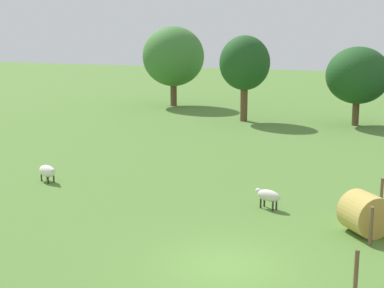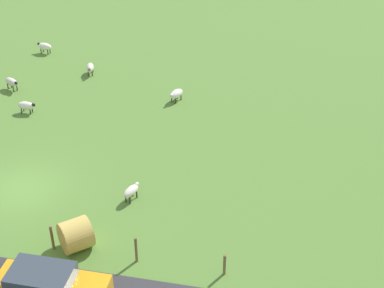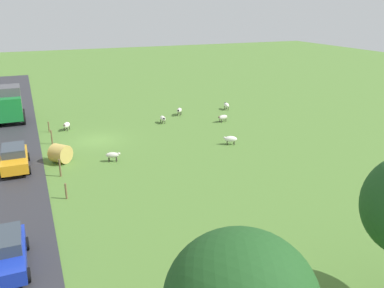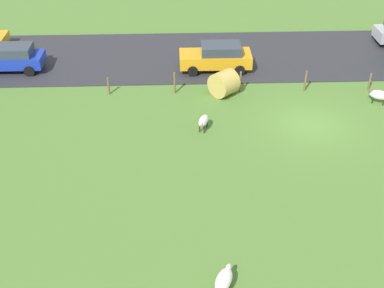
{
  "view_description": "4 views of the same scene",
  "coord_description": "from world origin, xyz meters",
  "px_view_note": "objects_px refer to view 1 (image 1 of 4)",
  "views": [
    {
      "loc": [
        5.17,
        -14.67,
        6.82
      ],
      "look_at": [
        -5.11,
        9.51,
        1.44
      ],
      "focal_mm": 52.62,
      "sensor_mm": 36.0,
      "label": 1
    },
    {
      "loc": [
        21.24,
        13.05,
        17.73
      ],
      "look_at": [
        -3.01,
        8.09,
        1.82
      ],
      "focal_mm": 54.65,
      "sensor_mm": 36.0,
      "label": 2
    },
    {
      "loc": [
        5.2,
        34.99,
        11.57
      ],
      "look_at": [
        -5.5,
        9.04,
        1.84
      ],
      "focal_mm": 37.85,
      "sensor_mm": 36.0,
      "label": 3
    },
    {
      "loc": [
        -22.05,
        7.05,
        13.91
      ],
      "look_at": [
        -4.21,
        6.37,
        1.8
      ],
      "focal_mm": 47.11,
      "sensor_mm": 36.0,
      "label": 4
    }
  ],
  "objects_px": {
    "hay_bale_0": "(365,214)",
    "tree_2": "(358,76)",
    "tree_1": "(173,57)",
    "tree_0": "(245,63)",
    "sheep_1": "(47,171)",
    "sheep_3": "(268,196)"
  },
  "relations": [
    {
      "from": "tree_0",
      "to": "tree_2",
      "type": "relative_size",
      "value": 1.13
    },
    {
      "from": "hay_bale_0",
      "to": "tree_0",
      "type": "bearing_deg",
      "value": 117.63
    },
    {
      "from": "hay_bale_0",
      "to": "tree_2",
      "type": "distance_m",
      "value": 22.97
    },
    {
      "from": "hay_bale_0",
      "to": "tree_2",
      "type": "xyz_separation_m",
      "value": [
        -3.13,
        22.57,
        2.87
      ]
    },
    {
      "from": "sheep_3",
      "to": "hay_bale_0",
      "type": "bearing_deg",
      "value": -20.26
    },
    {
      "from": "hay_bale_0",
      "to": "tree_0",
      "type": "height_order",
      "value": "tree_0"
    },
    {
      "from": "sheep_3",
      "to": "tree_0",
      "type": "xyz_separation_m",
      "value": [
        -7.42,
        19.92,
        3.79
      ]
    },
    {
      "from": "tree_0",
      "to": "tree_2",
      "type": "bearing_deg",
      "value": 9.0
    },
    {
      "from": "sheep_3",
      "to": "tree_0",
      "type": "relative_size",
      "value": 0.18
    },
    {
      "from": "hay_bale_0",
      "to": "tree_1",
      "type": "relative_size",
      "value": 0.2
    },
    {
      "from": "tree_0",
      "to": "sheep_1",
      "type": "bearing_deg",
      "value": -98.16
    },
    {
      "from": "hay_bale_0",
      "to": "sheep_1",
      "type": "bearing_deg",
      "value": 174.84
    },
    {
      "from": "tree_1",
      "to": "tree_2",
      "type": "relative_size",
      "value": 1.26
    },
    {
      "from": "hay_bale_0",
      "to": "tree_0",
      "type": "distance_m",
      "value": 24.31
    },
    {
      "from": "tree_0",
      "to": "tree_1",
      "type": "distance_m",
      "value": 10.3
    },
    {
      "from": "hay_bale_0",
      "to": "tree_1",
      "type": "xyz_separation_m",
      "value": [
        -19.67,
        27.08,
        3.7
      ]
    },
    {
      "from": "tree_2",
      "to": "tree_1",
      "type": "bearing_deg",
      "value": 164.74
    },
    {
      "from": "sheep_3",
      "to": "tree_1",
      "type": "relative_size",
      "value": 0.17
    },
    {
      "from": "sheep_1",
      "to": "tree_2",
      "type": "distance_m",
      "value": 24.13
    },
    {
      "from": "sheep_1",
      "to": "tree_0",
      "type": "xyz_separation_m",
      "value": [
        2.87,
        20.04,
        3.82
      ]
    },
    {
      "from": "sheep_1",
      "to": "hay_bale_0",
      "type": "height_order",
      "value": "hay_bale_0"
    },
    {
      "from": "sheep_1",
      "to": "tree_1",
      "type": "distance_m",
      "value": 26.72
    }
  ]
}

